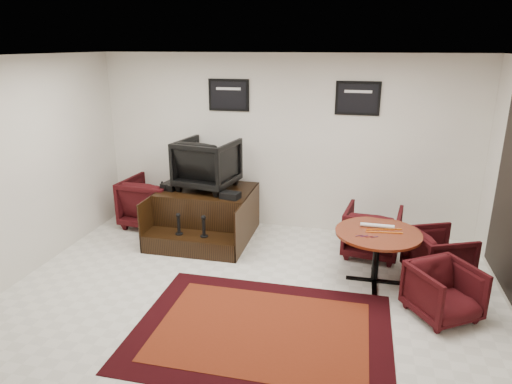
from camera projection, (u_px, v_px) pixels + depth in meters
ground at (247, 303)px, 5.39m from camera, size 6.00×6.00×0.00m
room_shell at (285, 156)px, 4.86m from camera, size 6.02×5.02×2.81m
area_rug at (262, 331)px, 4.86m from camera, size 2.71×2.03×0.01m
shine_podium at (206, 215)px, 7.21m from camera, size 1.45×1.50×0.75m
shine_chair at (207, 161)px, 7.09m from camera, size 0.96×0.92×0.86m
shoes_pair at (171, 186)px, 7.16m from camera, size 0.28×0.33×0.11m
polish_kit at (230, 195)px, 6.72m from camera, size 0.31×0.24×0.10m
umbrella_black at (156, 206)px, 7.28m from camera, size 0.34×0.13×0.91m
umbrella_hooked at (156, 207)px, 7.37m from camera, size 0.31×0.11×0.82m
armchair_side at (153, 199)px, 7.61m from camera, size 0.95×0.90×0.90m
meeting_table at (378, 238)px, 5.70m from camera, size 1.06×1.06×0.69m
table_chair_back at (372, 229)px, 6.53m from camera, size 0.85×0.81×0.78m
table_chair_window at (439, 252)px, 5.90m from camera, size 0.86×0.89×0.71m
table_chair_corner at (444, 289)px, 5.03m from camera, size 0.89×0.88×0.68m
paper_roll at (377, 226)px, 5.80m from camera, size 0.42×0.06×0.05m
table_clutter at (381, 232)px, 5.66m from camera, size 0.57×0.36×0.01m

